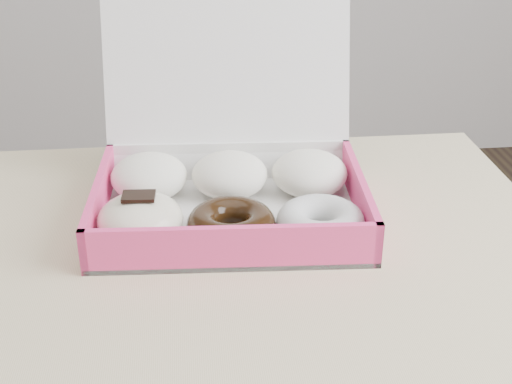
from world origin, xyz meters
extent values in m
cube|color=tan|center=(0.00, 0.00, 0.73)|extent=(1.20, 0.80, 0.04)
cylinder|color=tan|center=(0.55, 0.35, 0.35)|extent=(0.05, 0.05, 0.71)
cube|color=white|center=(0.20, 0.15, 0.75)|extent=(0.34, 0.26, 0.01)
cube|color=#F53B7E|center=(0.20, 0.03, 0.78)|extent=(0.33, 0.03, 0.06)
cube|color=white|center=(0.21, 0.27, 0.78)|extent=(0.33, 0.03, 0.06)
cube|color=#F53B7E|center=(0.04, 0.16, 0.78)|extent=(0.02, 0.24, 0.06)
cube|color=#F53B7E|center=(0.36, 0.14, 0.78)|extent=(0.02, 0.24, 0.06)
cube|color=white|center=(0.21, 0.29, 0.87)|extent=(0.34, 0.10, 0.23)
ellipsoid|color=white|center=(0.10, 0.21, 0.78)|extent=(0.10, 0.10, 0.06)
ellipsoid|color=white|center=(0.21, 0.21, 0.78)|extent=(0.10, 0.10, 0.06)
ellipsoid|color=white|center=(0.31, 0.20, 0.78)|extent=(0.10, 0.10, 0.06)
ellipsoid|color=beige|center=(0.10, 0.10, 0.78)|extent=(0.10, 0.10, 0.06)
cube|color=black|center=(0.10, 0.10, 0.81)|extent=(0.04, 0.03, 0.00)
torus|color=black|center=(0.20, 0.09, 0.77)|extent=(0.11, 0.11, 0.04)
torus|color=silver|center=(0.31, 0.09, 0.77)|extent=(0.11, 0.11, 0.04)
camera|label=1|loc=(0.15, -0.63, 1.19)|focal=50.00mm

